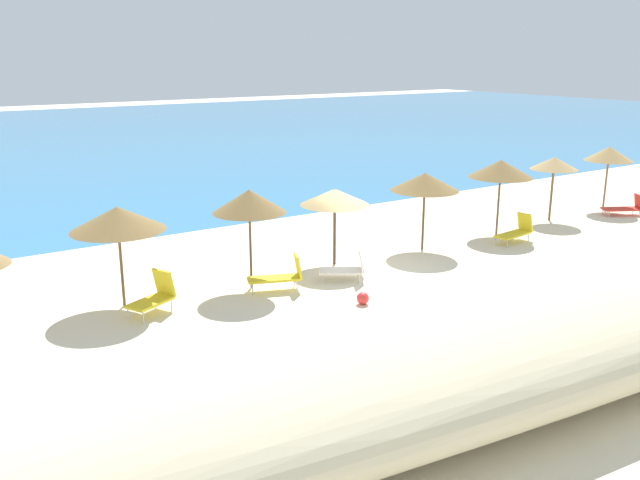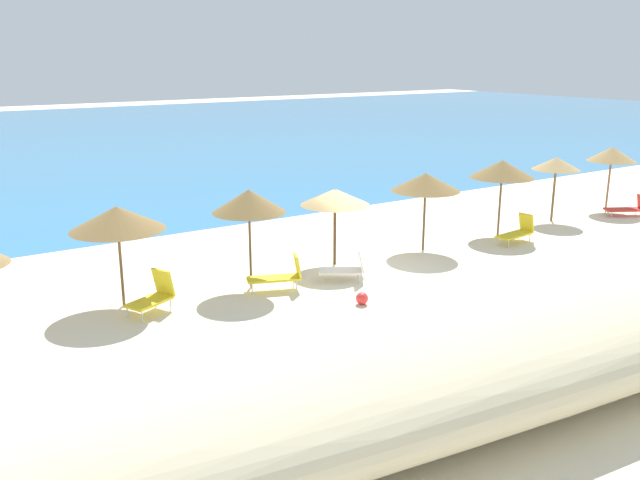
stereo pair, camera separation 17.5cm
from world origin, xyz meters
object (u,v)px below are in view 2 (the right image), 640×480
beach_umbrella_7 (556,164)px  beach_umbrella_6 (502,169)px  beach_ball (362,298)px  beach_umbrella_5 (426,182)px  lounge_chair_2 (347,267)px  beach_umbrella_2 (117,218)px  lounge_chair_4 (517,231)px  lounge_chair_3 (280,275)px  lounge_chair_1 (628,208)px  beach_umbrella_8 (612,154)px  beach_umbrella_3 (249,201)px  lounge_chair_0 (154,295)px  beach_umbrella_4 (335,197)px

beach_umbrella_7 → beach_umbrella_6: bearing=-174.0°
beach_ball → beach_umbrella_7: bearing=15.9°
beach_umbrella_5 → lounge_chair_2: size_ratio=1.83×
beach_umbrella_2 → lounge_chair_4: 14.35m
beach_umbrella_7 → lounge_chair_3: 13.90m
beach_umbrella_2 → lounge_chair_1: 21.53m
beach_umbrella_8 → beach_ball: (-16.03, -3.50, -2.31)m
beach_umbrella_2 → lounge_chair_4: beach_umbrella_2 is taller
beach_umbrella_5 → beach_umbrella_8: beach_umbrella_8 is taller
beach_umbrella_3 → beach_umbrella_7: size_ratio=1.12×
beach_umbrella_6 → lounge_chair_1: 7.42m
beach_umbrella_2 → lounge_chair_3: beach_umbrella_2 is taller
beach_umbrella_5 → beach_ball: bearing=-147.8°
beach_umbrella_5 → beach_ball: size_ratio=7.85×
beach_umbrella_2 → lounge_chair_2: 6.89m
beach_umbrella_3 → lounge_chair_2: beach_umbrella_3 is taller
lounge_chair_0 → lounge_chair_4: (13.59, -0.55, -0.08)m
beach_umbrella_5 → lounge_chair_1: 11.03m
beach_umbrella_3 → lounge_chair_3: bearing=-49.9°
beach_umbrella_2 → lounge_chair_0: (0.53, -0.96, -1.99)m
beach_umbrella_3 → beach_umbrella_6: (10.71, 0.20, -0.08)m
lounge_chair_2 → beach_ball: bearing=-170.8°
beach_umbrella_8 → lounge_chair_4: bearing=-168.8°
lounge_chair_0 → lounge_chair_3: lounge_chair_0 is taller
beach_umbrella_4 → lounge_chair_3: (-2.78, -1.22, -1.79)m
beach_umbrella_7 → lounge_chair_1: (3.45, -1.22, -2.02)m
beach_umbrella_5 → beach_umbrella_6: size_ratio=0.95×
beach_umbrella_7 → lounge_chair_0: bearing=-176.8°
lounge_chair_4 → beach_umbrella_8: bearing=-85.2°
beach_umbrella_7 → lounge_chair_1: size_ratio=1.52×
beach_umbrella_4 → lounge_chair_2: (-0.63, -1.57, -1.84)m
beach_umbrella_7 → lounge_chair_2: bearing=-172.0°
beach_umbrella_5 → lounge_chair_2: beach_umbrella_5 is taller
beach_umbrella_5 → lounge_chair_3: 6.72m
lounge_chair_1 → beach_umbrella_5: bearing=113.8°
lounge_chair_3 → lounge_chair_2: bearing=-78.0°
beach_ball → beach_umbrella_8: bearing=12.3°
lounge_chair_3 → beach_umbrella_2: bearing=94.4°
lounge_chair_2 → beach_ball: (-0.83, -1.91, -0.25)m
beach_umbrella_3 → beach_umbrella_7: bearing=2.3°
lounge_chair_4 → beach_umbrella_4: bearing=72.0°
beach_umbrella_3 → beach_ball: (1.90, -2.95, -2.44)m
lounge_chair_2 → lounge_chair_3: bearing=113.5°
beach_umbrella_7 → beach_ball: beach_umbrella_7 is taller
beach_umbrella_3 → beach_ball: size_ratio=8.47×
beach_umbrella_8 → lounge_chair_2: size_ratio=1.87×
beach_umbrella_6 → lounge_chair_0: bearing=-177.6°
beach_umbrella_6 → beach_umbrella_7: beach_umbrella_6 is taller
beach_umbrella_4 → beach_umbrella_8: beach_umbrella_8 is taller
beach_umbrella_4 → lounge_chair_1: bearing=-4.6°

